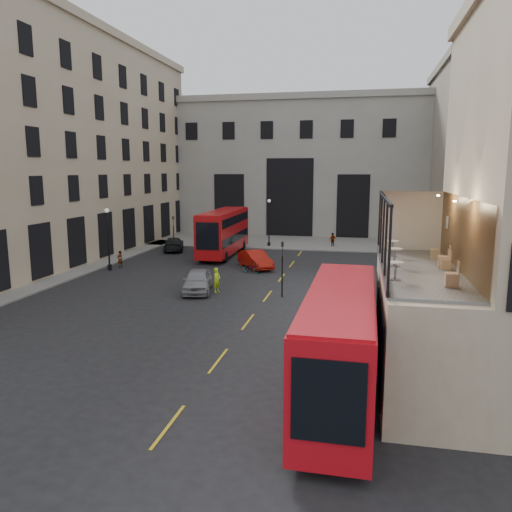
% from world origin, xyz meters
% --- Properties ---
extents(ground, '(140.00, 140.00, 0.00)m').
position_xyz_m(ground, '(0.00, 0.00, 0.00)').
color(ground, black).
rests_on(ground, ground).
extents(host_frontage, '(3.00, 11.00, 4.50)m').
position_xyz_m(host_frontage, '(6.50, 0.00, 2.25)').
color(host_frontage, '#C5B594').
rests_on(host_frontage, ground).
extents(cafe_floor, '(3.00, 10.00, 0.10)m').
position_xyz_m(cafe_floor, '(6.50, 0.00, 4.55)').
color(cafe_floor, slate).
rests_on(cafe_floor, host_frontage).
extents(building_left, '(14.60, 50.60, 22.00)m').
position_xyz_m(building_left, '(-26.96, 20.00, 11.38)').
color(building_left, '#C5B594').
rests_on(building_left, ground).
extents(gateway, '(35.00, 10.60, 18.00)m').
position_xyz_m(gateway, '(-5.00, 47.99, 9.39)').
color(gateway, '#A19E96').
rests_on(gateway, ground).
extents(building_right, '(16.60, 18.60, 20.00)m').
position_xyz_m(building_right, '(20.00, 39.97, 10.39)').
color(building_right, gray).
rests_on(building_right, ground).
extents(pavement_far, '(40.00, 12.00, 0.12)m').
position_xyz_m(pavement_far, '(-6.00, 38.00, 0.06)').
color(pavement_far, slate).
rests_on(pavement_far, ground).
extents(pavement_left, '(8.00, 48.00, 0.12)m').
position_xyz_m(pavement_left, '(-22.00, 12.00, 0.06)').
color(pavement_left, slate).
rests_on(pavement_left, ground).
extents(traffic_light_near, '(0.16, 0.20, 3.80)m').
position_xyz_m(traffic_light_near, '(-1.00, 12.00, 2.42)').
color(traffic_light_near, black).
rests_on(traffic_light_near, ground).
extents(traffic_light_far, '(0.16, 0.20, 3.80)m').
position_xyz_m(traffic_light_far, '(-15.00, 28.00, 2.42)').
color(traffic_light_far, black).
rests_on(traffic_light_far, ground).
extents(street_lamp_a, '(0.36, 0.36, 5.33)m').
position_xyz_m(street_lamp_a, '(-17.00, 18.00, 2.39)').
color(street_lamp_a, black).
rests_on(street_lamp_a, ground).
extents(street_lamp_b, '(0.36, 0.36, 5.33)m').
position_xyz_m(street_lamp_b, '(-6.00, 34.00, 2.39)').
color(street_lamp_b, black).
rests_on(street_lamp_b, ground).
extents(bus_near, '(2.57, 10.64, 4.23)m').
position_xyz_m(bus_near, '(3.50, -2.90, 2.38)').
color(bus_near, red).
rests_on(bus_near, ground).
extents(bus_far, '(2.77, 11.39, 4.53)m').
position_xyz_m(bus_far, '(-9.41, 27.42, 2.55)').
color(bus_far, '#B30C0F').
rests_on(bus_far, ground).
extents(car_a, '(2.84, 4.96, 1.59)m').
position_xyz_m(car_a, '(-7.09, 12.23, 0.79)').
color(car_a, gray).
rests_on(car_a, ground).
extents(car_b, '(4.02, 4.78, 1.54)m').
position_xyz_m(car_b, '(-4.89, 21.52, 0.77)').
color(car_b, '#A7140A').
rests_on(car_b, ground).
extents(car_c, '(3.47, 5.29, 1.42)m').
position_xyz_m(car_c, '(-15.45, 29.11, 0.71)').
color(car_c, black).
rests_on(car_c, ground).
extents(bicycle, '(1.72, 1.05, 0.85)m').
position_xyz_m(bicycle, '(-4.80, 19.46, 0.43)').
color(bicycle, gray).
rests_on(bicycle, ground).
extents(cyclist, '(0.61, 0.74, 1.75)m').
position_xyz_m(cyclist, '(-5.70, 12.35, 0.88)').
color(cyclist, '#C2EF19').
rests_on(cyclist, ground).
extents(pedestrian_a, '(0.88, 0.69, 1.80)m').
position_xyz_m(pedestrian_a, '(-12.52, 28.23, 0.90)').
color(pedestrian_a, gray).
rests_on(pedestrian_a, ground).
extents(pedestrian_b, '(1.03, 1.24, 1.67)m').
position_xyz_m(pedestrian_b, '(-8.57, 29.87, 0.83)').
color(pedestrian_b, gray).
rests_on(pedestrian_b, ground).
extents(pedestrian_c, '(0.96, 0.95, 1.62)m').
position_xyz_m(pedestrian_c, '(1.04, 35.11, 0.81)').
color(pedestrian_c, gray).
rests_on(pedestrian_c, ground).
extents(pedestrian_d, '(0.79, 0.91, 1.57)m').
position_xyz_m(pedestrian_d, '(6.41, 31.39, 0.78)').
color(pedestrian_d, gray).
rests_on(pedestrian_d, ground).
extents(pedestrian_e, '(0.52, 0.64, 1.52)m').
position_xyz_m(pedestrian_e, '(-16.60, 19.16, 0.76)').
color(pedestrian_e, gray).
rests_on(pedestrian_e, ground).
extents(cafe_table_near, '(0.53, 0.53, 0.67)m').
position_xyz_m(cafe_table_near, '(5.39, -2.34, 5.04)').
color(cafe_table_near, white).
rests_on(cafe_table_near, cafe_floor).
extents(cafe_table_mid, '(0.60, 0.60, 0.75)m').
position_xyz_m(cafe_table_mid, '(5.51, 0.38, 5.10)').
color(cafe_table_mid, beige).
rests_on(cafe_table_mid, cafe_floor).
extents(cafe_table_far, '(0.57, 0.57, 0.72)m').
position_xyz_m(cafe_table_far, '(5.56, 2.93, 5.07)').
color(cafe_table_far, silver).
rests_on(cafe_table_far, cafe_floor).
extents(cafe_chair_a, '(0.44, 0.44, 0.88)m').
position_xyz_m(cafe_chair_a, '(7.22, -2.97, 4.87)').
color(cafe_chair_a, tan).
rests_on(cafe_chair_a, cafe_floor).
extents(cafe_chair_b, '(0.51, 0.51, 0.92)m').
position_xyz_m(cafe_chair_b, '(7.46, 0.39, 4.88)').
color(cafe_chair_b, tan).
rests_on(cafe_chair_b, cafe_floor).
extents(cafe_chair_c, '(0.44, 0.44, 0.77)m').
position_xyz_m(cafe_chair_c, '(7.47, 0.24, 4.83)').
color(cafe_chair_c, tan).
rests_on(cafe_chair_c, cafe_floor).
extents(cafe_chair_d, '(0.40, 0.40, 0.79)m').
position_xyz_m(cafe_chair_d, '(7.42, 2.70, 4.84)').
color(cafe_chair_d, tan).
rests_on(cafe_chair_d, cafe_floor).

